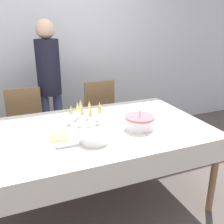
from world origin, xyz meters
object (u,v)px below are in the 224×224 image
Objects in this scene: dining_chair_far_right at (103,116)px; birthday_cake at (140,122)px; dining_chair_far_left at (26,127)px; champagne_tray at (86,113)px; plate_stack_main at (95,137)px; person_standing at (49,77)px.

dining_chair_far_right is 1.11m from birthday_cake.
dining_chair_far_left is 0.95m from champagne_tray.
plate_stack_main is at bearing -113.09° from dining_chair_far_right.
person_standing reaches higher than dining_chair_far_right.
champagne_tray is (-0.39, 0.33, 0.03)m from birthday_cake.
champagne_tray is 1.44× the size of plate_stack_main.
person_standing is at bearing 161.89° from dining_chair_far_right.
champagne_tray is at bearing -120.62° from dining_chair_far_right.
birthday_cake reaches higher than plate_stack_main.
birthday_cake is 1.07× the size of plate_stack_main.
plate_stack_main is at bearing -167.26° from birthday_cake.
dining_chair_far_left is at bearing 125.03° from champagne_tray.
birthday_cake reaches higher than champagne_tray.
dining_chair_far_left is 0.56× the size of person_standing.
person_standing is (-0.61, 0.20, 0.51)m from dining_chair_far_right.
champagne_tray is 0.21× the size of person_standing.
birthday_cake is 1.39m from person_standing.
dining_chair_far_right is 0.82m from person_standing.
person_standing reaches higher than plate_stack_main.
birthday_cake is at bearing -49.60° from dining_chair_far_left.
person_standing is (-0.11, 1.36, 0.22)m from plate_stack_main.
dining_chair_far_left is 1.00× the size of dining_chair_far_right.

